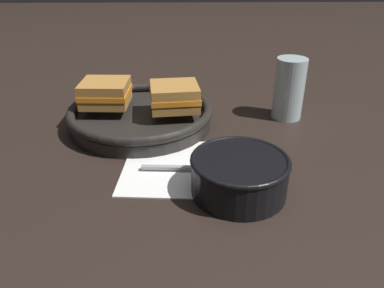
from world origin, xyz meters
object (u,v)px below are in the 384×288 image
object	(u,v)px
spoon	(218,168)
skillet	(141,115)
sandwich_near_left	(105,93)
drinking_glass	(289,89)
soup_bowl	(239,173)
sandwich_near_right	(175,96)

from	to	relation	value
spoon	skillet	distance (m)	0.23
sandwich_near_left	drinking_glass	size ratio (longest dim) A/B	0.76
soup_bowl	sandwich_near_right	xyz separation A→B (m)	(-0.10, 0.22, 0.03)
sandwich_near_left	skillet	bearing A→B (deg)	-9.40
skillet	sandwich_near_left	xyz separation A→B (m)	(-0.07, 0.01, 0.04)
skillet	sandwich_near_right	world-z (taller)	sandwich_near_right
spoon	sandwich_near_right	size ratio (longest dim) A/B	1.67
soup_bowl	spoon	world-z (taller)	soup_bowl
skillet	sandwich_near_right	size ratio (longest dim) A/B	2.84
soup_bowl	spoon	xyz separation A→B (m)	(-0.03, 0.05, -0.02)
spoon	sandwich_near_right	bearing A→B (deg)	115.61
spoon	drinking_glass	xyz separation A→B (m)	(0.16, 0.21, 0.05)
sandwich_near_left	soup_bowl	bearing A→B (deg)	-46.70
soup_bowl	sandwich_near_right	world-z (taller)	sandwich_near_right
drinking_glass	sandwich_near_left	bearing A→B (deg)	-176.36
drinking_glass	spoon	bearing A→B (deg)	-126.68
drinking_glass	skillet	bearing A→B (deg)	-173.41
sandwich_near_left	spoon	bearing A→B (deg)	-42.90
skillet	sandwich_near_left	size ratio (longest dim) A/B	3.00
spoon	soup_bowl	bearing A→B (deg)	-62.08
soup_bowl	sandwich_near_left	world-z (taller)	sandwich_near_left
spoon	sandwich_near_left	xyz separation A→B (m)	(-0.21, 0.19, 0.06)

